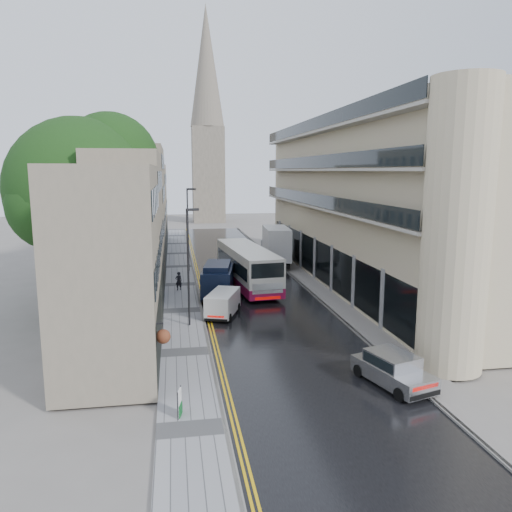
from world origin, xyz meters
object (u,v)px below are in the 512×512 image
object	(u,v)px
tree_far	(110,210)
pedestrian	(179,281)
white_van	(207,308)
navy_van	(203,284)
lamp_post_far	(188,230)
cream_bus	(242,276)
lamp_post_near	(188,268)
silver_hatchback	(401,384)
estate_sign	(179,403)
white_lorry	(267,249)
tree_near	(81,214)

from	to	relation	value
tree_far	pedestrian	bearing A→B (deg)	-51.15
white_van	pedestrian	world-z (taller)	white_van
navy_van	lamp_post_far	bearing A→B (deg)	102.97
tree_far	cream_bus	xyz separation A→B (m)	(11.08, -10.33, -4.53)
pedestrian	lamp_post_near	distance (m)	10.12
cream_bus	silver_hatchback	world-z (taller)	cream_bus
lamp_post_far	white_van	bearing A→B (deg)	-77.68
silver_hatchback	estate_sign	distance (m)	9.42
navy_van	estate_sign	distance (m)	17.88
cream_bus	white_lorry	distance (m)	11.44
pedestrian	lamp_post_near	size ratio (longest dim) A/B	0.21
tree_near	navy_van	size ratio (longest dim) A/B	2.52
white_lorry	estate_sign	world-z (taller)	white_lorry
lamp_post_far	silver_hatchback	bearing A→B (deg)	-64.72
tree_near	white_lorry	world-z (taller)	tree_near
lamp_post_far	navy_van	bearing A→B (deg)	-76.78
cream_bus	navy_van	size ratio (longest dim) A/B	2.24
tree_far	pedestrian	size ratio (longest dim) A/B	8.15
lamp_post_far	pedestrian	bearing A→B (deg)	-87.68
cream_bus	estate_sign	size ratio (longest dim) A/B	11.33
tree_near	tree_far	world-z (taller)	tree_near
cream_bus	navy_van	world-z (taller)	cream_bus
silver_hatchback	white_van	distance (m)	15.06
white_lorry	cream_bus	bearing A→B (deg)	-106.32
estate_sign	white_lorry	bearing A→B (deg)	84.64
tree_far	navy_van	world-z (taller)	tree_far
white_lorry	white_van	size ratio (longest dim) A/B	2.06
silver_hatchback	lamp_post_far	size ratio (longest dim) A/B	0.51
tree_far	lamp_post_far	bearing A→B (deg)	2.54
tree_far	lamp_post_far	size ratio (longest dim) A/B	1.55
tree_near	estate_sign	size ratio (longest dim) A/B	12.75
lamp_post_near	lamp_post_far	distance (m)	17.65
silver_hatchback	estate_sign	size ratio (longest dim) A/B	3.80
tree_near	lamp_post_far	xyz separation A→B (m)	(7.54, 13.32, -2.81)
tree_near	white_van	distance (m)	10.71
pedestrian	lamp_post_far	size ratio (longest dim) A/B	0.19
tree_far	navy_van	size ratio (longest dim) A/B	2.26
white_van	silver_hatchback	bearing A→B (deg)	-40.60
white_van	lamp_post_far	xyz separation A→B (m)	(-0.66, 16.59, 3.25)
lamp_post_near	silver_hatchback	bearing A→B (deg)	-76.31
tree_near	tree_far	distance (m)	13.02
cream_bus	white_van	distance (m)	6.78
white_lorry	lamp_post_far	xyz separation A→B (m)	(-7.85, -0.05, 2.06)
lamp_post_near	white_lorry	bearing A→B (deg)	42.74
cream_bus	lamp_post_far	bearing A→B (deg)	103.92
tree_near	cream_bus	xyz separation A→B (m)	(11.38, 2.67, -5.24)
pedestrian	lamp_post_near	xyz separation A→B (m)	(0.55, -9.67, 2.94)
tree_far	white_van	xyz separation A→B (m)	(7.90, -16.26, -5.35)
tree_near	estate_sign	world-z (taller)	tree_near
navy_van	estate_sign	xyz separation A→B (m)	(-1.99, -17.75, -0.76)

